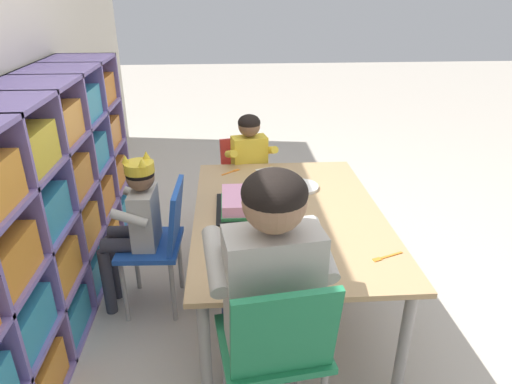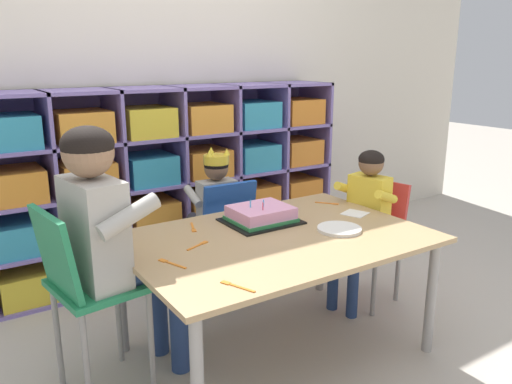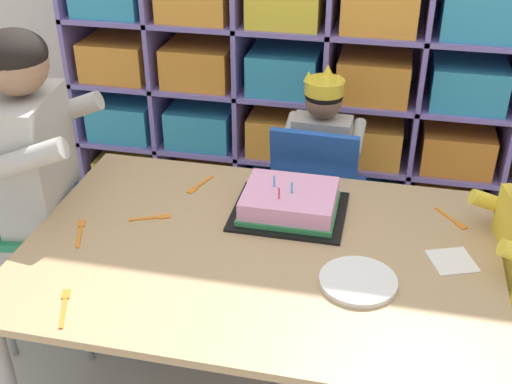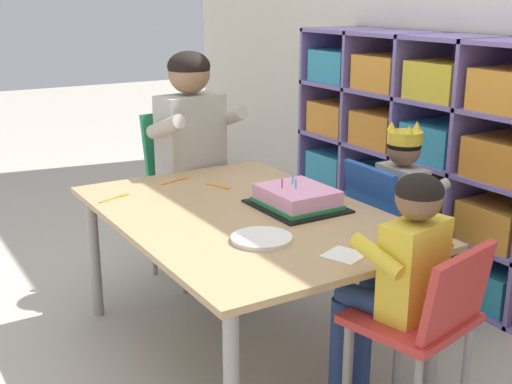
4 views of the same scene
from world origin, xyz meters
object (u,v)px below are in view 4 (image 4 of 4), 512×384
activity_table (244,226)px  fork_scattered_mid_table (116,198)px  fork_near_child_seat (219,186)px  adult_helper_seated (199,142)px  fork_by_napkin (398,243)px  classroom_chair_blue (386,230)px  paper_plate_stack (262,239)px  fork_beside_plate_stack (273,183)px  birthday_cake_on_tray (297,199)px  fork_at_table_front_edge (176,180)px  child_with_crown (409,197)px  guest_at_table_side (398,270)px  classroom_chair_adult_side (185,177)px  classroom_chair_guest_side (424,322)px

activity_table → fork_scattered_mid_table: size_ratio=9.41×
fork_near_child_seat → adult_helper_seated: bearing=-35.7°
fork_by_napkin → classroom_chair_blue: bearing=11.2°
activity_table → paper_plate_stack: size_ratio=6.51×
classroom_chair_blue → fork_beside_plate_stack: classroom_chair_blue is taller
classroom_chair_blue → fork_by_napkin: (0.45, -0.37, 0.17)m
birthday_cake_on_tray → fork_at_table_front_edge: 0.61m
fork_scattered_mid_table → activity_table: bearing=108.0°
child_with_crown → guest_at_table_side: size_ratio=0.99×
fork_beside_plate_stack → fork_by_napkin: bearing=-72.3°
adult_helper_seated → paper_plate_stack: size_ratio=5.44×
classroom_chair_blue → guest_at_table_side: size_ratio=0.80×
guest_at_table_side → birthday_cake_on_tray: bearing=-108.2°
classroom_chair_adult_side → classroom_chair_guest_side: 1.56m
classroom_chair_guest_side → fork_at_table_front_edge: size_ratio=4.84×
activity_table → classroom_chair_guest_side: (0.76, 0.16, -0.09)m
child_with_crown → birthday_cake_on_tray: size_ratio=2.52×
paper_plate_stack → fork_by_napkin: size_ratio=1.85×
fork_at_table_front_edge → birthday_cake_on_tray: bearing=92.4°
classroom_chair_adult_side → adult_helper_seated: (0.12, 0.02, 0.19)m
paper_plate_stack → fork_at_table_front_edge: 0.80m
classroom_chair_blue → classroom_chair_guest_side: bearing=147.7°
adult_helper_seated → guest_at_table_side: adult_helper_seated is taller
classroom_chair_guest_side → fork_near_child_seat: (-1.10, -0.08, 0.15)m
birthday_cake_on_tray → fork_by_napkin: 0.48m
fork_beside_plate_stack → fork_by_napkin: same height
fork_by_napkin → fork_scattered_mid_table: 1.11m
classroom_chair_guest_side → fork_at_table_front_edge: (-1.28, -0.19, 0.15)m
birthday_cake_on_tray → child_with_crown: bearing=86.3°
guest_at_table_side → fork_beside_plate_stack: size_ratio=6.73×
child_with_crown → fork_by_napkin: size_ratio=7.79×
adult_helper_seated → classroom_chair_guest_side: size_ratio=1.63×
classroom_chair_blue → fork_at_table_front_edge: bearing=50.2°
adult_helper_seated → fork_by_napkin: 1.22m
guest_at_table_side → paper_plate_stack: guest_at_table_side is taller
fork_near_child_seat → fork_by_napkin: size_ratio=1.09×
classroom_chair_guest_side → fork_at_table_front_edge: bearing=-93.9°
classroom_chair_adult_side → fork_scattered_mid_table: 0.62m
adult_helper_seated → fork_by_napkin: size_ratio=10.04×
fork_by_napkin → fork_at_table_front_edge: (-1.04, -0.29, 0.00)m
guest_at_table_side → birthday_cake_on_tray: size_ratio=2.55×
fork_beside_plate_stack → activity_table: bearing=-118.3°
activity_table → birthday_cake_on_tray: (0.05, 0.20, 0.09)m
classroom_chair_guest_side → classroom_chair_blue: bearing=-137.1°
fork_by_napkin → classroom_chair_guest_side: bearing=-153.4°
activity_table → birthday_cake_on_tray: bearing=75.9°
child_with_crown → fork_beside_plate_stack: child_with_crown is taller
classroom_chair_blue → classroom_chair_guest_side: 0.82m
activity_table → guest_at_table_side: guest_at_table_side is taller
classroom_chair_adult_side → birthday_cake_on_tray: size_ratio=2.37×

